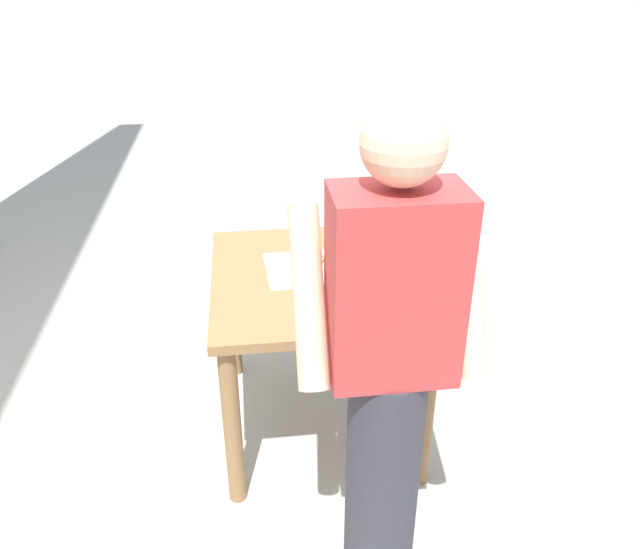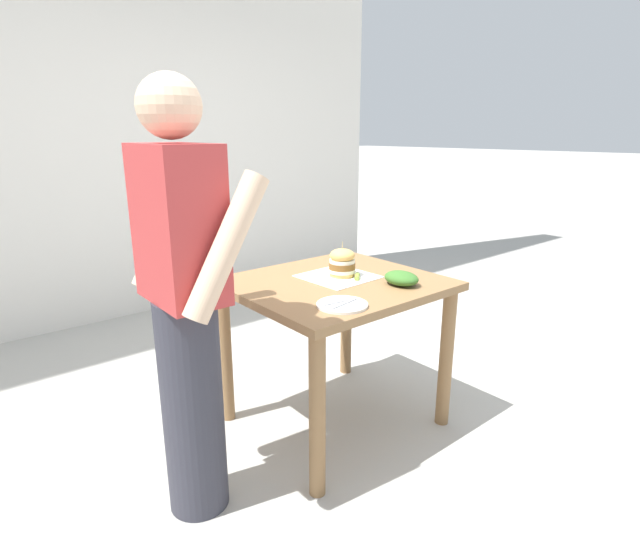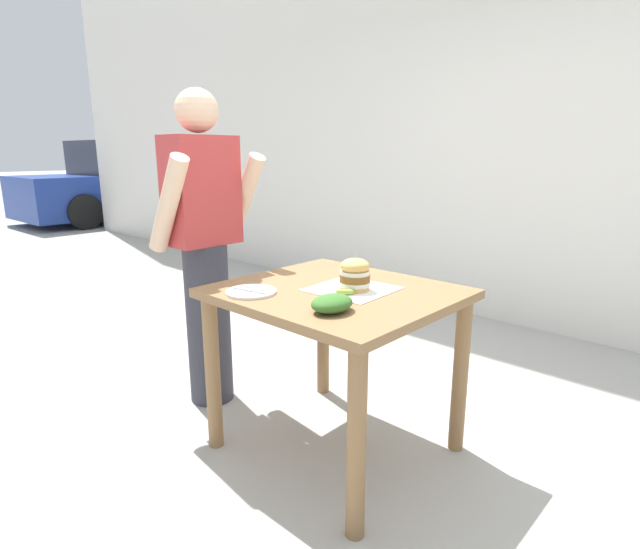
{
  "view_description": "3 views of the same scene",
  "coord_description": "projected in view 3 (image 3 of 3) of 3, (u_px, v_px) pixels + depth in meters",
  "views": [
    {
      "loc": [
        0.28,
        2.29,
        2.01
      ],
      "look_at": [
        0.0,
        0.1,
        0.84
      ],
      "focal_mm": 35.0,
      "sensor_mm": 36.0,
      "label": 1
    },
    {
      "loc": [
        -1.78,
        1.57,
        1.5
      ],
      "look_at": [
        0.0,
        0.1,
        0.84
      ],
      "focal_mm": 28.0,
      "sensor_mm": 36.0,
      "label": 2
    },
    {
      "loc": [
        -1.61,
        -1.4,
        1.38
      ],
      "look_at": [
        0.0,
        0.1,
        0.84
      ],
      "focal_mm": 28.0,
      "sensor_mm": 36.0,
      "label": 3
    }
  ],
  "objects": [
    {
      "name": "side_plate_with_forks",
      "position": [
        251.0,
        292.0,
        2.15
      ],
      "size": [
        0.22,
        0.22,
        0.02
      ],
      "color": "white",
      "rests_on": "patio_table"
    },
    {
      "name": "diner_across_table",
      "position": [
        205.0,
        247.0,
        2.66
      ],
      "size": [
        0.55,
        0.35,
        1.69
      ],
      "color": "#33333D",
      "rests_on": "ground"
    },
    {
      "name": "parked_car_mid_block",
      "position": [
        129.0,
        184.0,
        10.5
      ],
      "size": [
        4.24,
        1.91,
        1.6
      ],
      "color": "navy",
      "rests_on": "ground"
    },
    {
      "name": "patio_table",
      "position": [
        336.0,
        318.0,
        2.24
      ],
      "size": [
        0.88,
        0.98,
        0.79
      ],
      "color": "olive",
      "rests_on": "ground"
    },
    {
      "name": "serving_paper",
      "position": [
        352.0,
        289.0,
        2.21
      ],
      "size": [
        0.35,
        0.35,
        0.0
      ],
      "primitive_type": "cube",
      "rotation": [
        0.0,
        0.0,
        0.05
      ],
      "color": "white",
      "rests_on": "patio_table"
    },
    {
      "name": "side_salad",
      "position": [
        332.0,
        303.0,
        1.89
      ],
      "size": [
        0.18,
        0.14,
        0.07
      ],
      "primitive_type": "ellipsoid",
      "color": "#386B28",
      "rests_on": "patio_table"
    },
    {
      "name": "sandwich",
      "position": [
        355.0,
        274.0,
        2.17
      ],
      "size": [
        0.14,
        0.14,
        0.18
      ],
      "color": "#E5B25B",
      "rests_on": "serving_paper"
    },
    {
      "name": "ground_plane",
      "position": [
        335.0,
        446.0,
        2.4
      ],
      "size": [
        80.0,
        80.0,
        0.0
      ],
      "primitive_type": "plane",
      "color": "#ADAAA3"
    },
    {
      "name": "pickle_spear",
      "position": [
        345.0,
        292.0,
        2.11
      ],
      "size": [
        0.07,
        0.07,
        0.02
      ],
      "primitive_type": "cylinder",
      "rotation": [
        0.0,
        1.57,
        2.33
      ],
      "color": "#8EA83D",
      "rests_on": "serving_paper"
    }
  ]
}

